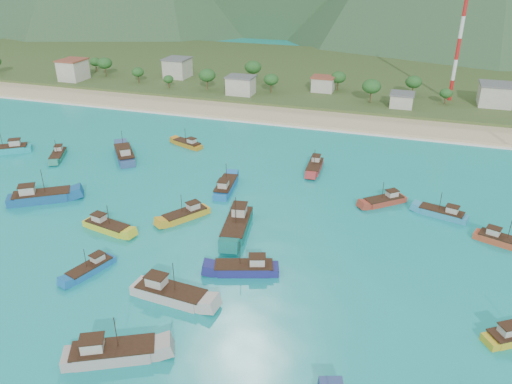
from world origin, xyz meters
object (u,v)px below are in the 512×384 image
(boat_14, at_px, (7,150))
(boat_2, at_px, (384,201))
(boat_0, at_px, (442,214))
(boat_23, at_px, (502,241))
(radio_tower, at_px, (460,38))
(boat_22, at_px, (107,227))
(boat_19, at_px, (125,155))
(boat_4, at_px, (315,167))
(boat_12, at_px, (226,187))
(boat_28, at_px, (188,144))
(boat_17, at_px, (58,155))
(boat_21, at_px, (237,226))
(boat_10, at_px, (41,197))
(boat_15, at_px, (245,269))
(boat_24, at_px, (170,294))
(boat_25, at_px, (91,269))
(boat_16, at_px, (112,353))
(boat_5, at_px, (186,215))

(boat_14, bearing_deg, boat_2, -123.51)
(boat_0, bearing_deg, boat_2, 94.99)
(boat_23, bearing_deg, radio_tower, -156.12)
(boat_22, bearing_deg, boat_19, -142.50)
(boat_0, xyz_separation_m, boat_4, (-28.55, 15.07, 0.06))
(boat_12, distance_m, boat_28, 29.29)
(boat_17, xyz_separation_m, boat_21, (55.10, -20.21, 0.46))
(boat_10, distance_m, boat_19, 26.26)
(boat_10, xyz_separation_m, boat_22, (19.70, -6.08, -0.31))
(boat_15, bearing_deg, boat_23, -79.26)
(boat_12, xyz_separation_m, boat_14, (-61.44, 3.56, 0.06))
(boat_17, bearing_deg, boat_24, 114.85)
(boat_17, distance_m, boat_25, 54.36)
(radio_tower, distance_m, boat_22, 126.54)
(boat_24, bearing_deg, boat_19, -137.67)
(boat_24, bearing_deg, boat_17, -124.20)
(boat_10, distance_m, boat_25, 30.85)
(boat_4, height_order, boat_25, boat_4)
(boat_10, xyz_separation_m, boat_25, (24.69, -18.48, -0.45))
(boat_16, relative_size, boat_17, 1.30)
(boat_16, distance_m, boat_22, 33.82)
(boat_15, xyz_separation_m, boat_28, (-33.41, 49.80, -0.18))
(boat_12, height_order, boat_19, boat_19)
(boat_17, bearing_deg, boat_10, 93.59)
(boat_14, xyz_separation_m, boat_22, (46.58, -26.35, -0.17))
(radio_tower, relative_size, boat_22, 3.98)
(radio_tower, height_order, boat_14, radio_tower)
(boat_0, relative_size, boat_24, 0.80)
(boat_16, xyz_separation_m, boat_17, (-50.91, 55.48, -0.29))
(boat_12, relative_size, boat_19, 0.90)
(boat_16, distance_m, boat_25, 20.94)
(boat_10, bearing_deg, boat_28, 125.17)
(radio_tower, bearing_deg, boat_17, -139.48)
(boat_17, height_order, boat_21, boat_21)
(boat_0, height_order, boat_25, boat_0)
(boat_5, bearing_deg, boat_25, 105.33)
(boat_15, height_order, boat_28, boat_15)
(boat_2, height_order, boat_17, boat_2)
(boat_19, distance_m, boat_23, 86.36)
(boat_5, height_order, boat_25, boat_5)
(boat_2, height_order, boat_4, boat_4)
(boat_4, distance_m, boat_23, 44.65)
(boat_4, xyz_separation_m, boat_16, (-11.91, -67.84, 0.21))
(boat_5, distance_m, boat_15, 21.81)
(radio_tower, bearing_deg, boat_21, -111.27)
(boat_22, bearing_deg, boat_28, -162.93)
(boat_0, xyz_separation_m, boat_17, (-91.37, 2.71, -0.02))
(radio_tower, relative_size, boat_25, 4.56)
(boat_12, bearing_deg, boat_24, -88.82)
(boat_15, distance_m, boat_22, 29.36)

